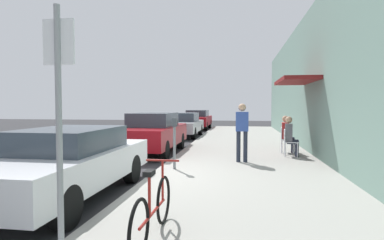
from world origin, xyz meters
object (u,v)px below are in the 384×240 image
Objects in this scene: parked_car_0 at (67,162)px; parked_car_2 at (183,124)px; parked_car_3 at (197,119)px; parking_meter at (174,139)px; street_sign at (59,118)px; seated_patron_0 at (291,135)px; bicycle_0 at (153,210)px; parked_car_1 at (153,132)px; pedestrian_standing at (242,128)px; cafe_chair_1 at (285,138)px; seated_patron_1 at (287,133)px; cafe_chair_0 at (288,141)px.

parked_car_0 is 12.06m from parked_car_2.
parking_meter is (1.55, -15.43, 0.15)m from parked_car_3.
street_sign reaches higher than seated_patron_0.
parked_car_2 is 3.33× the size of parking_meter.
street_sign is 1.60m from bicycle_0.
parked_car_1 is 3.89m from pedestrian_standing.
street_sign is at bearing -85.81° from parked_car_3.
parking_meter is 1.02× the size of seated_patron_0.
seated_patron_0 is (4.84, -0.76, 0.05)m from parked_car_1.
street_sign is at bearing -90.57° from parking_meter.
street_sign is 1.52× the size of bicycle_0.
seated_patron_0 is at bearing -85.80° from cafe_chair_1.
street_sign is at bearing -79.91° from parked_car_1.
bicycle_0 is 1.01× the size of pedestrian_standing.
parked_car_3 is 3.41× the size of seated_patron_1.
parked_car_3 is at bearing 90.00° from parked_car_1.
parked_car_1 reaches higher than cafe_chair_0.
street_sign is at bearing -113.10° from cafe_chair_0.
pedestrian_standing reaches higher than parked_car_2.
parking_meter is 0.51× the size of street_sign.
parked_car_1 is 1.00× the size of parked_car_3.
parked_car_1 is at bearing -179.28° from cafe_chair_1.
pedestrian_standing reaches higher than cafe_chair_1.
parked_car_0 is at bearing 119.60° from street_sign.
pedestrian_standing is (3.28, -14.15, 0.38)m from parked_car_3.
cafe_chair_1 is (2.59, 7.63, 0.14)m from bicycle_0.
cafe_chair_0 is at bearing 46.54° from parked_car_0.
parked_car_1 is at bearing 90.00° from parked_car_0.
seated_patron_1 is (2.65, 7.62, 0.34)m from bicycle_0.
parked_car_0 is 17.86m from parked_car_3.
street_sign is (-0.05, -5.06, 0.75)m from parking_meter.
parked_car_0 is 4.97m from pedestrian_standing.
seated_patron_0 is at bearing 68.76° from bicycle_0.
pedestrian_standing is at bearing -125.07° from cafe_chair_1.
seated_patron_0 and seated_patron_1 have the same top height.
parked_car_1 is 2.59× the size of pedestrian_standing.
parked_car_2 reaches higher than bicycle_0.
parking_meter is (1.55, -3.37, 0.12)m from parked_car_1.
parking_meter is 1.52× the size of cafe_chair_1.
street_sign is at bearing -111.10° from cafe_chair_1.
cafe_chair_0 is 0.20m from seated_patron_0.
street_sign is at bearing -84.17° from parked_car_2.
seated_patron_0 reaches higher than cafe_chair_0.
bicycle_0 is at bearing -83.64° from parked_car_3.
parked_car_0 is 2.88m from parking_meter.
parking_meter is at bearing -133.28° from cafe_chair_1.
seated_patron_1 is at bearing -52.12° from parked_car_2.
parked_car_0 is at bearing -90.00° from parked_car_3.
bicycle_0 is at bearing 51.38° from street_sign.
parking_meter is at bearing 98.62° from bicycle_0.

